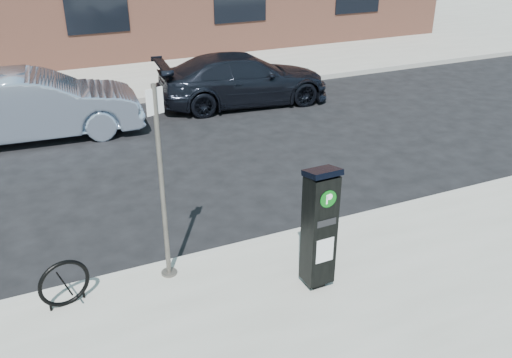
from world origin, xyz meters
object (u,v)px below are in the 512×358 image
sign_pole (162,187)px  bike_rack (64,284)px  parking_kiosk (319,227)px  car_dark (243,79)px  car_silver (36,106)px

sign_pole → bike_rack: (-1.38, -0.10, -1.04)m
sign_pole → bike_rack: bearing=162.8°
parking_kiosk → car_dark: (2.44, 8.17, -0.37)m
sign_pole → parking_kiosk: bearing=-52.6°
sign_pole → car_dark: size_ratio=0.58×
parking_kiosk → car_silver: size_ratio=0.37×
parking_kiosk → bike_rack: 3.33m
bike_rack → parking_kiosk: bearing=-29.8°
car_dark → car_silver: bearing=99.6°
bike_rack → car_silver: size_ratio=0.14×
sign_pole → car_silver: sign_pole is taller
parking_kiosk → bike_rack: size_ratio=2.66×
parking_kiosk → bike_rack: bearing=161.6°
bike_rack → car_dark: bearing=39.6°
parking_kiosk → car_silver: bearing=109.3°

